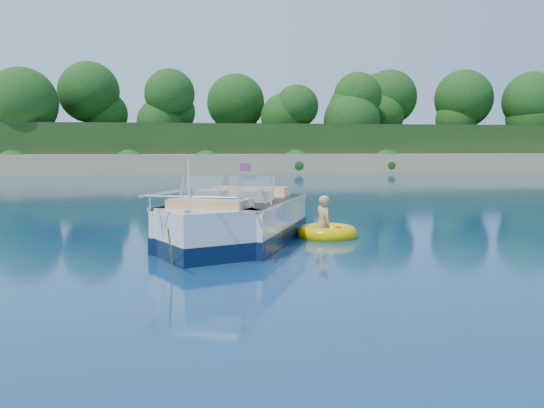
% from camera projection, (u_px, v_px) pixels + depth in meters
% --- Properties ---
extents(ground, '(160.00, 160.00, 0.00)m').
position_uv_depth(ground, '(273.00, 247.00, 12.43)').
color(ground, '#0A2648').
rests_on(ground, ground).
extents(shoreline, '(170.00, 59.00, 6.00)m').
position_uv_depth(shoreline, '(193.00, 156.00, 75.08)').
color(shoreline, '#9E825C').
rests_on(shoreline, ground).
extents(treeline, '(150.00, 7.12, 8.19)m').
position_uv_depth(treeline, '(200.00, 107.00, 52.27)').
color(treeline, black).
rests_on(treeline, ground).
extents(motorboat, '(3.74, 5.94, 2.10)m').
position_uv_depth(motorboat, '(232.00, 225.00, 12.73)').
color(motorboat, white).
rests_on(motorboat, ground).
extents(tow_tube, '(1.68, 1.68, 0.36)m').
position_uv_depth(tow_tube, '(327.00, 233.00, 13.82)').
color(tow_tube, '#E4C100').
rests_on(tow_tube, ground).
extents(boy, '(0.59, 0.78, 1.41)m').
position_uv_depth(boy, '(322.00, 237.00, 13.82)').
color(boy, tan).
rests_on(boy, ground).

